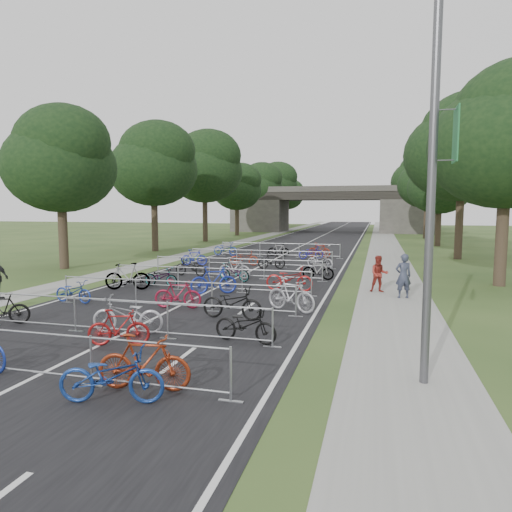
# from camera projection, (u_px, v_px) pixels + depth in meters

# --- Properties ---
(ground) EXTENTS (200.00, 200.00, 0.00)m
(ground) POSITION_uv_depth(u_px,v_px,m) (31.00, 379.00, 9.99)
(ground) COLOR #314A1F
(ground) RESTS_ON ground
(road) EXTENTS (11.00, 140.00, 0.01)m
(road) POSITION_uv_depth(u_px,v_px,m) (319.00, 238.00, 58.03)
(road) COLOR black
(road) RESTS_ON ground
(sidewalk_right) EXTENTS (3.00, 140.00, 0.01)m
(sidewalk_right) POSITION_uv_depth(u_px,v_px,m) (384.00, 239.00, 55.98)
(sidewalk_right) COLOR gray
(sidewalk_right) RESTS_ON ground
(sidewalk_left) EXTENTS (2.00, 140.00, 0.01)m
(sidewalk_left) POSITION_uv_depth(u_px,v_px,m) (262.00, 237.00, 59.96)
(sidewalk_left) COLOR gray
(sidewalk_left) RESTS_ON ground
(lane_markings) EXTENTS (0.12, 140.00, 0.00)m
(lane_markings) POSITION_uv_depth(u_px,v_px,m) (319.00, 238.00, 58.03)
(lane_markings) COLOR silver
(lane_markings) RESTS_ON ground
(overpass_bridge) EXTENTS (31.00, 8.00, 7.05)m
(overpass_bridge) POSITION_uv_depth(u_px,v_px,m) (331.00, 209.00, 72.08)
(overpass_bridge) COLOR #3F3B38
(overpass_bridge) RESTS_ON ground
(lamppost) EXTENTS (0.61, 0.65, 8.21)m
(lamppost) POSITION_uv_depth(u_px,v_px,m) (433.00, 181.00, 9.33)
(lamppost) COLOR #4C4C51
(lamppost) RESTS_ON ground
(tree_left_0) EXTENTS (6.72, 6.72, 10.25)m
(tree_left_0) POSITION_uv_depth(u_px,v_px,m) (61.00, 162.00, 27.54)
(tree_left_0) COLOR #33261C
(tree_left_0) RESTS_ON ground
(tree_right_0) EXTENTS (7.17, 7.17, 10.93)m
(tree_right_0) POSITION_uv_depth(u_px,v_px,m) (510.00, 139.00, 21.21)
(tree_right_0) COLOR #33261C
(tree_right_0) RESTS_ON ground
(tree_left_1) EXTENTS (7.56, 7.56, 11.53)m
(tree_left_1) POSITION_uv_depth(u_px,v_px,m) (154.00, 166.00, 38.99)
(tree_left_1) COLOR #33261C
(tree_left_1) RESTS_ON ground
(tree_right_1) EXTENTS (8.18, 8.18, 12.47)m
(tree_right_1) POSITION_uv_depth(u_px,v_px,m) (464.00, 150.00, 32.63)
(tree_right_1) COLOR #33261C
(tree_right_1) RESTS_ON ground
(tree_left_2) EXTENTS (8.40, 8.40, 12.81)m
(tree_left_2) POSITION_uv_depth(u_px,v_px,m) (205.00, 168.00, 50.43)
(tree_left_2) COLOR #33261C
(tree_left_2) RESTS_ON ground
(tree_right_2) EXTENTS (6.16, 6.16, 9.39)m
(tree_right_2) POSITION_uv_depth(u_px,v_px,m) (441.00, 185.00, 44.37)
(tree_right_2) COLOR #33261C
(tree_right_2) RESTS_ON ground
(tree_left_3) EXTENTS (6.72, 6.72, 10.25)m
(tree_left_3) POSITION_uv_depth(u_px,v_px,m) (237.00, 188.00, 62.13)
(tree_left_3) COLOR #33261C
(tree_left_3) RESTS_ON ground
(tree_right_3) EXTENTS (7.17, 7.17, 10.93)m
(tree_right_3) POSITION_uv_depth(u_px,v_px,m) (428.00, 182.00, 55.79)
(tree_right_3) COLOR #33261C
(tree_right_3) RESTS_ON ground
(tree_left_4) EXTENTS (7.56, 7.56, 11.53)m
(tree_left_4) POSITION_uv_depth(u_px,v_px,m) (260.00, 186.00, 73.58)
(tree_left_4) COLOR #33261C
(tree_left_4) RESTS_ON ground
(tree_right_4) EXTENTS (8.18, 8.18, 12.47)m
(tree_right_4) POSITION_uv_depth(u_px,v_px,m) (420.00, 180.00, 67.22)
(tree_right_4) COLOR #33261C
(tree_right_4) RESTS_ON ground
(tree_left_5) EXTENTS (8.40, 8.40, 12.81)m
(tree_left_5) POSITION_uv_depth(u_px,v_px,m) (276.00, 185.00, 85.02)
(tree_left_5) COLOR #33261C
(tree_left_5) RESTS_ON ground
(tree_right_5) EXTENTS (6.16, 6.16, 9.39)m
(tree_right_5) POSITION_uv_depth(u_px,v_px,m) (414.00, 195.00, 78.95)
(tree_right_5) COLOR #33261C
(tree_right_5) RESTS_ON ground
(tree_left_6) EXTENTS (6.72, 6.72, 10.25)m
(tree_left_6) POSITION_uv_depth(u_px,v_px,m) (288.00, 195.00, 96.72)
(tree_left_6) COLOR #33261C
(tree_left_6) RESTS_ON ground
(tree_right_6) EXTENTS (7.17, 7.17, 10.93)m
(tree_right_6) POSITION_uv_depth(u_px,v_px,m) (409.00, 192.00, 90.38)
(tree_right_6) COLOR #33261C
(tree_right_6) RESTS_ON ground
(barrier_row_0) EXTENTS (9.70, 0.08, 1.10)m
(barrier_row_0) POSITION_uv_depth(u_px,v_px,m) (30.00, 355.00, 9.94)
(barrier_row_0) COLOR #999CA1
(barrier_row_0) RESTS_ON ground
(barrier_row_1) EXTENTS (9.70, 0.08, 1.10)m
(barrier_row_1) POSITION_uv_depth(u_px,v_px,m) (120.00, 317.00, 13.40)
(barrier_row_1) COLOR #999CA1
(barrier_row_1) RESTS_ON ground
(barrier_row_2) EXTENTS (9.70, 0.08, 1.10)m
(barrier_row_2) POSITION_uv_depth(u_px,v_px,m) (173.00, 295.00, 16.85)
(barrier_row_2) COLOR #999CA1
(barrier_row_2) RESTS_ON ground
(barrier_row_3) EXTENTS (9.70, 0.08, 1.10)m
(barrier_row_3) POSITION_uv_depth(u_px,v_px,m) (210.00, 279.00, 20.51)
(barrier_row_3) COLOR #999CA1
(barrier_row_3) RESTS_ON ground
(barrier_row_4) EXTENTS (9.70, 0.08, 1.10)m
(barrier_row_4) POSITION_uv_depth(u_px,v_px,m) (236.00, 268.00, 24.35)
(barrier_row_4) COLOR #999CA1
(barrier_row_4) RESTS_ON ground
(barrier_row_5) EXTENTS (9.70, 0.08, 1.10)m
(barrier_row_5) POSITION_uv_depth(u_px,v_px,m) (260.00, 258.00, 29.15)
(barrier_row_5) COLOR #999CA1
(barrier_row_5) RESTS_ON ground
(barrier_row_6) EXTENTS (9.70, 0.08, 1.10)m
(barrier_row_6) POSITION_uv_depth(u_px,v_px,m) (279.00, 250.00, 34.92)
(barrier_row_6) COLOR #999CA1
(barrier_row_6) RESTS_ON ground
(bike_2) EXTENTS (2.15, 1.16, 1.07)m
(bike_2) POSITION_uv_depth(u_px,v_px,m) (112.00, 376.00, 8.70)
(bike_2) COLOR navy
(bike_2) RESTS_ON ground
(bike_3) EXTENTS (2.03, 0.82, 1.18)m
(bike_3) POSITION_uv_depth(u_px,v_px,m) (144.00, 363.00, 9.29)
(bike_3) COLOR maroon
(bike_3) RESTS_ON ground
(bike_4) EXTENTS (1.72, 1.27, 1.03)m
(bike_4) POSITION_uv_depth(u_px,v_px,m) (1.00, 309.00, 14.55)
(bike_4) COLOR black
(bike_4) RESTS_ON ground
(bike_5) EXTENTS (2.24, 1.13, 1.12)m
(bike_5) POSITION_uv_depth(u_px,v_px,m) (128.00, 315.00, 13.54)
(bike_5) COLOR #A9A8B0
(bike_5) RESTS_ON ground
(bike_6) EXTENTS (1.74, 0.96, 1.01)m
(bike_6) POSITION_uv_depth(u_px,v_px,m) (119.00, 328.00, 12.34)
(bike_6) COLOR maroon
(bike_6) RESTS_ON ground
(bike_7) EXTENTS (1.96, 0.97, 0.99)m
(bike_7) POSITION_uv_depth(u_px,v_px,m) (246.00, 325.00, 12.67)
(bike_7) COLOR black
(bike_7) RESTS_ON ground
(bike_8) EXTENTS (1.77, 0.78, 0.90)m
(bike_8) POSITION_uv_depth(u_px,v_px,m) (73.00, 292.00, 18.00)
(bike_8) COLOR navy
(bike_8) RESTS_ON ground
(bike_9) EXTENTS (1.85, 0.74, 1.08)m
(bike_9) POSITION_uv_depth(u_px,v_px,m) (178.00, 294.00, 16.97)
(bike_9) COLOR maroon
(bike_9) RESTS_ON ground
(bike_10) EXTENTS (2.17, 0.89, 1.12)m
(bike_10) POSITION_uv_depth(u_px,v_px,m) (232.00, 303.00, 15.33)
(bike_10) COLOR black
(bike_10) RESTS_ON ground
(bike_11) EXTENTS (2.08, 1.36, 1.22)m
(bike_11) POSITION_uv_depth(u_px,v_px,m) (291.00, 295.00, 16.42)
(bike_11) COLOR #A7A7AF
(bike_11) RESTS_ON ground
(bike_12) EXTENTS (2.16, 1.09, 1.25)m
(bike_12) POSITION_uv_depth(u_px,v_px,m) (128.00, 277.00, 20.81)
(bike_12) COLOR #999CA1
(bike_12) RESTS_ON ground
(bike_13) EXTENTS (1.77, 0.71, 0.91)m
(bike_13) POSITION_uv_depth(u_px,v_px,m) (161.00, 277.00, 21.70)
(bike_13) COLOR #999CA1
(bike_13) RESTS_ON ground
(bike_14) EXTENTS (2.07, 1.39, 1.22)m
(bike_14) POSITION_uv_depth(u_px,v_px,m) (214.00, 280.00, 19.80)
(bike_14) COLOR navy
(bike_14) RESTS_ON ground
(bike_15) EXTENTS (2.15, 0.77, 1.12)m
(bike_15) POSITION_uv_depth(u_px,v_px,m) (289.00, 279.00, 20.58)
(bike_15) COLOR maroon
(bike_15) RESTS_ON ground
(bike_16) EXTENTS (2.06, 1.05, 1.03)m
(bike_16) POSITION_uv_depth(u_px,v_px,m) (190.00, 267.00, 25.01)
(bike_16) COLOR black
(bike_16) RESTS_ON ground
(bike_17) EXTENTS (1.92, 0.82, 1.11)m
(bike_17) POSITION_uv_depth(u_px,v_px,m) (235.00, 268.00, 24.22)
(bike_17) COLOR #97989E
(bike_17) RESTS_ON ground
(bike_18) EXTENTS (1.88, 1.10, 0.93)m
(bike_18) POSITION_uv_depth(u_px,v_px,m) (234.00, 272.00, 23.29)
(bike_18) COLOR #999CA1
(bike_18) RESTS_ON ground
(bike_19) EXTENTS (1.74, 0.70, 1.01)m
(bike_19) POSITION_uv_depth(u_px,v_px,m) (318.00, 270.00, 23.81)
(bike_19) COLOR #999CA1
(bike_19) RESTS_ON ground
(bike_20) EXTENTS (1.78, 0.86, 1.03)m
(bike_20) POSITION_uv_depth(u_px,v_px,m) (194.00, 258.00, 29.77)
(bike_20) COLOR #1C269F
(bike_20) RESTS_ON ground
(bike_21) EXTENTS (1.94, 0.98, 0.97)m
(bike_21) POSITION_uv_depth(u_px,v_px,m) (244.00, 258.00, 29.71)
(bike_21) COLOR maroon
(bike_21) RESTS_ON ground
(bike_22) EXTENTS (1.73, 0.81, 1.00)m
(bike_22) POSITION_uv_depth(u_px,v_px,m) (272.00, 261.00, 28.05)
(bike_22) COLOR black
(bike_22) RESTS_ON ground
(bike_23) EXTENTS (2.00, 1.53, 1.01)m
(bike_23) POSITION_uv_depth(u_px,v_px,m) (320.00, 260.00, 28.26)
(bike_23) COLOR #9D9DA4
(bike_23) RESTS_ON ground
(bike_24) EXTENTS (2.18, 1.09, 1.10)m
(bike_24) POSITION_uv_depth(u_px,v_px,m) (225.00, 249.00, 35.89)
(bike_24) COLOR navy
(bike_24) RESTS_ON ground
(bike_25) EXTENTS (1.70, 0.52, 1.01)m
(bike_25) POSITION_uv_depth(u_px,v_px,m) (279.00, 250.00, 35.51)
(bike_25) COLOR #999CA1
(bike_25) RESTS_ON ground
(bike_26) EXTENTS (1.97, 1.45, 0.99)m
(bike_26) POSITION_uv_depth(u_px,v_px,m) (311.00, 252.00, 33.51)
(bike_26) COLOR #1E1C9C
(bike_26) RESTS_ON ground
(bike_27) EXTENTS (1.90, 1.03, 1.10)m
(bike_27) POSITION_uv_depth(u_px,v_px,m) (319.00, 250.00, 34.62)
(bike_27) COLOR maroon
(bike_27) RESTS_ON ground
(pedestrian_a) EXTENTS (0.78, 0.63, 1.85)m
(pedestrian_a) POSITION_uv_depth(u_px,v_px,m) (403.00, 276.00, 18.89)
(pedestrian_a) COLOR #2F3447
(pedestrian_a) RESTS_ON ground
(pedestrian_b) EXTENTS (0.86, 0.71, 1.63)m
(pedestrian_b) POSITION_uv_depth(u_px,v_px,m) (379.00, 274.00, 20.22)
(pedestrian_b) COLOR maroon
(pedestrian_b) RESTS_ON ground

